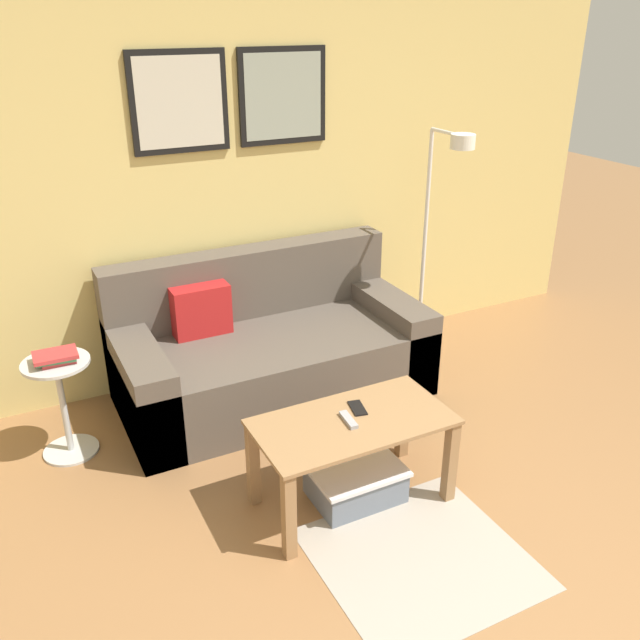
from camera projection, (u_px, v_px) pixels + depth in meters
wall_back at (248, 183)px, 4.41m from camera, size 5.60×0.09×2.55m
area_rug at (421, 558)px, 3.14m from camera, size 0.93×0.89×0.01m
couch at (269, 351)px, 4.38m from camera, size 1.94×0.95×0.90m
coffee_table at (353, 437)px, 3.36m from camera, size 0.98×0.51×0.49m
storage_bin at (355, 482)px, 3.50m from camera, size 0.47×0.35×0.19m
floor_lamp at (440, 221)px, 4.54m from camera, size 0.22×0.51×1.62m
side_table at (62, 399)px, 3.75m from camera, size 0.36×0.36×0.59m
book_stack at (56, 357)px, 3.64m from camera, size 0.23×0.17×0.06m
remote_control at (348, 420)px, 3.30m from camera, size 0.05×0.15×0.02m
cell_phone at (357, 408)px, 3.41m from camera, size 0.09×0.15×0.01m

